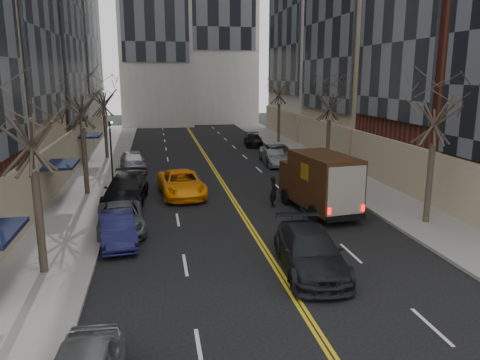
% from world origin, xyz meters
% --- Properties ---
extents(sidewalk_left, '(4.00, 66.00, 0.15)m').
position_xyz_m(sidewalk_left, '(-9.00, 27.00, 0.07)').
color(sidewalk_left, slate).
rests_on(sidewalk_left, ground).
extents(sidewalk_right, '(4.00, 66.00, 0.15)m').
position_xyz_m(sidewalk_right, '(9.00, 27.00, 0.07)').
color(sidewalk_right, slate).
rests_on(sidewalk_right, ground).
extents(tree_lf_near, '(3.20, 3.20, 8.41)m').
position_xyz_m(tree_lf_near, '(-8.80, 8.00, 6.24)').
color(tree_lf_near, '#382D23').
rests_on(tree_lf_near, sidewalk_left).
extents(tree_lf_mid, '(3.20, 3.20, 8.91)m').
position_xyz_m(tree_lf_mid, '(-8.80, 20.00, 6.60)').
color(tree_lf_mid, '#382D23').
rests_on(tree_lf_mid, sidewalk_left).
extents(tree_lf_far, '(3.20, 3.20, 8.12)m').
position_xyz_m(tree_lf_far, '(-8.80, 33.00, 6.02)').
color(tree_lf_far, '#382D23').
rests_on(tree_lf_far, sidewalk_left).
extents(tree_rt_near, '(3.20, 3.20, 8.71)m').
position_xyz_m(tree_rt_near, '(8.80, 11.00, 6.45)').
color(tree_rt_near, '#382D23').
rests_on(tree_rt_near, sidewalk_right).
extents(tree_rt_mid, '(3.20, 3.20, 8.32)m').
position_xyz_m(tree_rt_mid, '(8.80, 25.00, 6.17)').
color(tree_rt_mid, '#382D23').
rests_on(tree_rt_mid, sidewalk_right).
extents(tree_rt_far, '(3.20, 3.20, 9.11)m').
position_xyz_m(tree_rt_far, '(8.80, 40.00, 6.74)').
color(tree_rt_far, '#382D23').
rests_on(tree_rt_far, sidewalk_right).
extents(traffic_signal, '(0.29, 0.26, 4.70)m').
position_xyz_m(traffic_signal, '(-7.39, 22.00, 2.82)').
color(traffic_signal, black).
rests_on(traffic_signal, sidewalk_left).
extents(ups_truck, '(3.05, 6.22, 3.27)m').
position_xyz_m(ups_truck, '(4.20, 14.05, 1.65)').
color(ups_truck, black).
rests_on(ups_truck, ground).
extents(observer_sedan, '(2.76, 5.69, 1.59)m').
position_xyz_m(observer_sedan, '(1.20, 6.58, 0.80)').
color(observer_sedan, black).
rests_on(observer_sedan, ground).
extents(taxi, '(3.05, 5.75, 1.54)m').
position_xyz_m(taxi, '(-3.00, 18.94, 0.77)').
color(taxi, orange).
rests_on(taxi, ground).
extents(pedestrian, '(0.61, 0.75, 1.77)m').
position_xyz_m(pedestrian, '(2.04, 15.57, 0.88)').
color(pedestrian, black).
rests_on(pedestrian, ground).
extents(parked_lf_b, '(2.02, 4.39, 1.39)m').
position_xyz_m(parked_lf_b, '(-6.30, 10.93, 0.70)').
color(parked_lf_b, '#13133B').
rests_on(parked_lf_b, ground).
extents(parked_lf_c, '(2.60, 4.91, 1.32)m').
position_xyz_m(parked_lf_c, '(-6.27, 12.66, 0.66)').
color(parked_lf_c, '#515559').
rests_on(parked_lf_c, ground).
extents(parked_lf_d, '(2.71, 5.76, 1.62)m').
position_xyz_m(parked_lf_d, '(-6.30, 17.73, 0.81)').
color(parked_lf_d, black).
rests_on(parked_lf_d, ground).
extents(parked_lf_e, '(2.37, 4.86, 1.60)m').
position_xyz_m(parked_lf_e, '(-6.30, 27.12, 0.80)').
color(parked_lf_e, '#A4A6AC').
rests_on(parked_lf_e, ground).
extents(parked_rt_a, '(1.59, 4.06, 1.32)m').
position_xyz_m(parked_rt_a, '(5.10, 27.30, 0.66)').
color(parked_rt_a, '#505358').
rests_on(parked_rt_a, ground).
extents(parked_rt_b, '(2.91, 5.81, 1.58)m').
position_xyz_m(parked_rt_b, '(5.71, 28.33, 0.79)').
color(parked_rt_b, '#94969B').
rests_on(parked_rt_b, ground).
extents(parked_rt_c, '(2.30, 4.59, 1.28)m').
position_xyz_m(parked_rt_c, '(5.64, 38.35, 0.64)').
color(parked_rt_c, black).
rests_on(parked_rt_c, ground).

